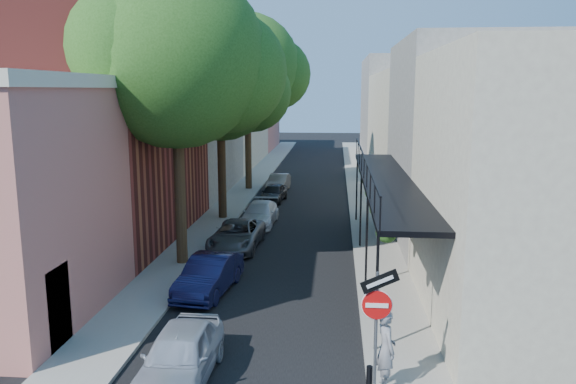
% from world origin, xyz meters
% --- Properties ---
extents(road_surface, '(6.00, 64.00, 0.01)m').
position_xyz_m(road_surface, '(0.00, 30.00, 0.01)').
color(road_surface, black).
rests_on(road_surface, ground).
extents(sidewalk_left, '(2.00, 64.00, 0.12)m').
position_xyz_m(sidewalk_left, '(-4.00, 30.00, 0.06)').
color(sidewalk_left, gray).
rests_on(sidewalk_left, ground).
extents(sidewalk_right, '(2.00, 64.00, 0.12)m').
position_xyz_m(sidewalk_right, '(4.00, 30.00, 0.06)').
color(sidewalk_right, gray).
rests_on(sidewalk_right, ground).
extents(buildings_left, '(10.10, 59.10, 12.00)m').
position_xyz_m(buildings_left, '(-9.30, 28.76, 4.94)').
color(buildings_left, '#BD6F61').
rests_on(buildings_left, ground).
extents(buildings_right, '(9.80, 55.00, 10.00)m').
position_xyz_m(buildings_right, '(8.99, 29.49, 4.42)').
color(buildings_right, beige).
rests_on(buildings_right, ground).
extents(sign_post, '(0.89, 0.17, 2.99)m').
position_xyz_m(sign_post, '(3.16, 0.97, 2.04)').
color(sign_post, '#595B60').
rests_on(sign_post, ground).
extents(bollard, '(0.14, 0.14, 0.80)m').
position_xyz_m(bollard, '(3.00, 0.50, 0.52)').
color(bollard, black).
rests_on(bollard, sidewalk_right).
extents(oak_near, '(7.48, 6.80, 11.42)m').
position_xyz_m(oak_near, '(-3.37, 10.26, 7.88)').
color(oak_near, '#352415').
rests_on(oak_near, ground).
extents(oak_mid, '(6.60, 6.00, 10.20)m').
position_xyz_m(oak_mid, '(-3.42, 18.23, 7.06)').
color(oak_mid, '#352415').
rests_on(oak_mid, ground).
extents(oak_far, '(7.70, 7.00, 11.90)m').
position_xyz_m(oak_far, '(-3.35, 27.27, 8.26)').
color(oak_far, '#352415').
rests_on(oak_far, ground).
extents(parked_car_a, '(1.58, 3.90, 1.33)m').
position_xyz_m(parked_car_a, '(-1.40, 1.14, 0.66)').
color(parked_car_a, '#A2A8B4').
rests_on(parked_car_a, ground).
extents(parked_car_b, '(1.81, 3.98, 1.27)m').
position_xyz_m(parked_car_b, '(-2.04, 7.03, 0.63)').
color(parked_car_b, '#12143A').
rests_on(parked_car_b, ground).
extents(parked_car_c, '(2.13, 4.38, 1.20)m').
position_xyz_m(parked_car_c, '(-2.06, 12.47, 0.60)').
color(parked_car_c, '#515358').
rests_on(parked_car_c, ground).
extents(parked_car_d, '(1.77, 4.04, 1.16)m').
position_xyz_m(parked_car_d, '(-1.65, 16.92, 0.58)').
color(parked_car_d, silver).
rests_on(parked_car_d, ground).
extents(parked_car_e, '(1.63, 3.39, 1.12)m').
position_xyz_m(parked_car_e, '(-1.61, 22.98, 0.56)').
color(parked_car_e, black).
rests_on(parked_car_e, ground).
extents(parked_car_f, '(1.43, 3.58, 1.16)m').
position_xyz_m(parked_car_f, '(-1.69, 26.68, 0.58)').
color(parked_car_f, gray).
rests_on(parked_car_f, ground).
extents(pedestrian, '(0.61, 0.77, 1.85)m').
position_xyz_m(pedestrian, '(3.40, 1.13, 1.04)').
color(pedestrian, gray).
rests_on(pedestrian, sidewalk_right).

